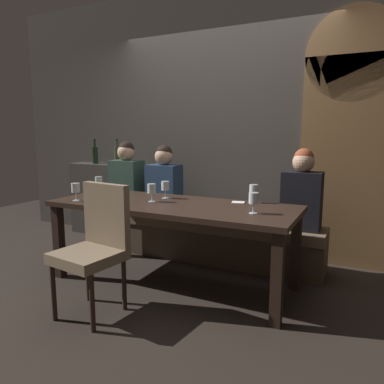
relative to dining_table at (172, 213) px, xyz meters
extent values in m
plane|color=black|center=(0.00, 0.00, -0.65)|extent=(9.00, 9.00, 0.00)
cube|color=#423D38|center=(0.00, 1.22, 0.85)|extent=(6.00, 0.12, 3.00)
cube|color=brown|center=(1.35, 1.15, 0.40)|extent=(0.90, 0.05, 2.10)
cylinder|color=brown|center=(1.35, 1.15, 1.45)|extent=(0.90, 0.05, 0.90)
cube|color=#38342F|center=(-1.55, 1.04, -0.18)|extent=(1.10, 0.28, 0.95)
cube|color=black|center=(-1.03, -0.35, -0.30)|extent=(0.08, 0.08, 0.69)
cube|color=black|center=(1.03, -0.35, -0.30)|extent=(0.08, 0.08, 0.69)
cube|color=black|center=(-1.03, 0.35, -0.30)|extent=(0.08, 0.08, 0.69)
cube|color=black|center=(1.03, 0.35, -0.30)|extent=(0.08, 0.08, 0.69)
cube|color=#302119|center=(0.00, 0.00, 0.07)|extent=(2.20, 0.84, 0.04)
cube|color=#4A3C2E|center=(0.00, 0.70, -0.48)|extent=(2.50, 0.40, 0.35)
cube|color=brown|center=(0.00, 0.70, -0.25)|extent=(2.50, 0.44, 0.10)
cylinder|color=#302119|center=(-0.44, -0.98, -0.44)|extent=(0.04, 0.04, 0.42)
cylinder|color=#302119|center=(-0.08, -0.98, -0.44)|extent=(0.04, 0.04, 0.42)
cylinder|color=#302119|center=(-0.44, -0.62, -0.44)|extent=(0.04, 0.04, 0.42)
cylinder|color=#302119|center=(-0.08, -0.62, -0.44)|extent=(0.04, 0.04, 0.42)
cube|color=#7F6B51|center=(-0.26, -0.80, -0.19)|extent=(0.50, 0.50, 0.08)
cube|color=#7F6B51|center=(-0.24, -0.61, 0.09)|extent=(0.44, 0.12, 0.48)
cube|color=#2D473D|center=(-1.01, 0.71, 0.09)|extent=(0.36, 0.24, 0.59)
sphere|color=tan|center=(-1.01, 0.71, 0.48)|extent=(0.20, 0.20, 0.20)
sphere|color=black|center=(-1.01, 0.72, 0.51)|extent=(0.18, 0.18, 0.18)
cube|color=navy|center=(-0.50, 0.72, 0.08)|extent=(0.36, 0.24, 0.56)
sphere|color=tan|center=(-0.50, 0.72, 0.45)|extent=(0.20, 0.20, 0.20)
sphere|color=black|center=(-0.50, 0.73, 0.48)|extent=(0.18, 0.18, 0.18)
cube|color=black|center=(1.00, 0.72, 0.07)|extent=(0.36, 0.24, 0.55)
sphere|color=tan|center=(1.00, 0.72, 0.44)|extent=(0.20, 0.20, 0.20)
sphere|color=brown|center=(1.00, 0.73, 0.47)|extent=(0.18, 0.18, 0.18)
cylinder|color=black|center=(-1.75, 1.03, 0.41)|extent=(0.08, 0.08, 0.22)
cylinder|color=black|center=(-1.75, 1.03, 0.56)|extent=(0.03, 0.03, 0.09)
cylinder|color=black|center=(-1.75, 1.03, 0.62)|extent=(0.03, 0.03, 0.02)
cylinder|color=#384728|center=(-1.40, 1.06, 0.41)|extent=(0.08, 0.08, 0.22)
cylinder|color=#384728|center=(-1.40, 1.06, 0.56)|extent=(0.03, 0.03, 0.09)
cylinder|color=black|center=(-1.40, 1.06, 0.62)|extent=(0.03, 0.03, 0.02)
cylinder|color=silver|center=(-0.99, 0.20, 0.09)|extent=(0.06, 0.06, 0.00)
cylinder|color=silver|center=(-0.99, 0.20, 0.13)|extent=(0.01, 0.01, 0.07)
cylinder|color=silver|center=(-0.99, 0.20, 0.21)|extent=(0.08, 0.08, 0.08)
cylinder|color=maroon|center=(-0.99, 0.20, 0.19)|extent=(0.07, 0.07, 0.04)
cylinder|color=silver|center=(-0.18, 0.19, 0.09)|extent=(0.06, 0.06, 0.00)
cylinder|color=silver|center=(-0.18, 0.19, 0.13)|extent=(0.01, 0.01, 0.07)
cylinder|color=silver|center=(-0.18, 0.19, 0.21)|extent=(0.08, 0.08, 0.08)
cylinder|color=maroon|center=(-0.18, 0.19, 0.19)|extent=(0.07, 0.07, 0.04)
cylinder|color=silver|center=(-0.85, -0.28, 0.09)|extent=(0.06, 0.06, 0.00)
cylinder|color=silver|center=(-0.85, -0.28, 0.13)|extent=(0.01, 0.01, 0.07)
cylinder|color=silver|center=(-0.85, -0.28, 0.21)|extent=(0.08, 0.08, 0.08)
cylinder|color=maroon|center=(-0.85, -0.28, 0.19)|extent=(0.07, 0.07, 0.04)
cylinder|color=silver|center=(0.64, 0.34, 0.09)|extent=(0.06, 0.06, 0.00)
cylinder|color=silver|center=(0.64, 0.34, 0.13)|extent=(0.01, 0.01, 0.07)
cylinder|color=silver|center=(0.64, 0.34, 0.21)|extent=(0.08, 0.08, 0.08)
cylinder|color=maroon|center=(0.64, 0.34, 0.18)|extent=(0.07, 0.07, 0.03)
cylinder|color=silver|center=(0.77, -0.08, 0.09)|extent=(0.06, 0.06, 0.00)
cylinder|color=silver|center=(0.77, -0.08, 0.13)|extent=(0.01, 0.01, 0.07)
cylinder|color=silver|center=(0.77, -0.08, 0.21)|extent=(0.08, 0.08, 0.08)
cylinder|color=silver|center=(-0.20, -0.02, 0.09)|extent=(0.06, 0.06, 0.00)
cylinder|color=silver|center=(-0.20, -0.02, 0.13)|extent=(0.01, 0.01, 0.07)
cylinder|color=silver|center=(-0.20, -0.02, 0.21)|extent=(0.08, 0.08, 0.08)
cylinder|color=maroon|center=(-0.20, -0.02, 0.19)|extent=(0.07, 0.07, 0.03)
cube|color=silver|center=(0.52, 0.27, 0.09)|extent=(0.13, 0.12, 0.01)
camera|label=1|loc=(1.55, -2.77, 0.71)|focal=34.06mm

